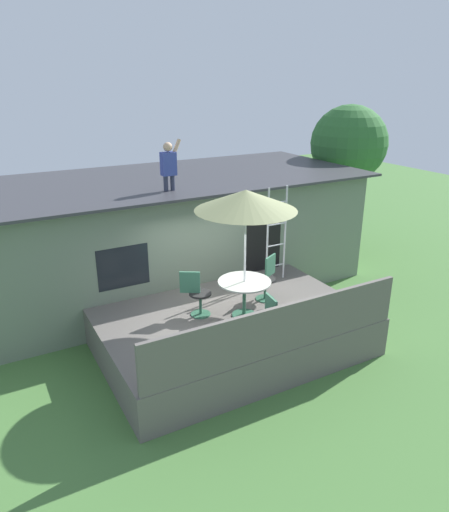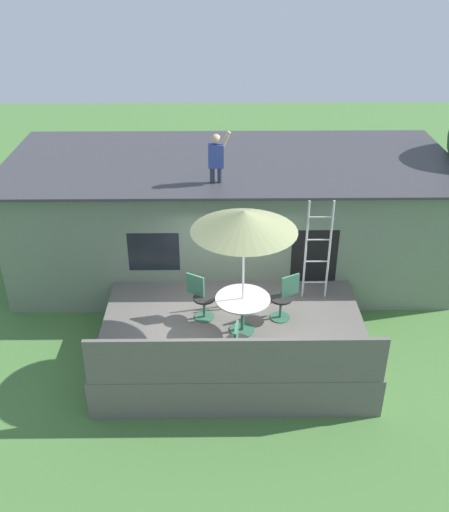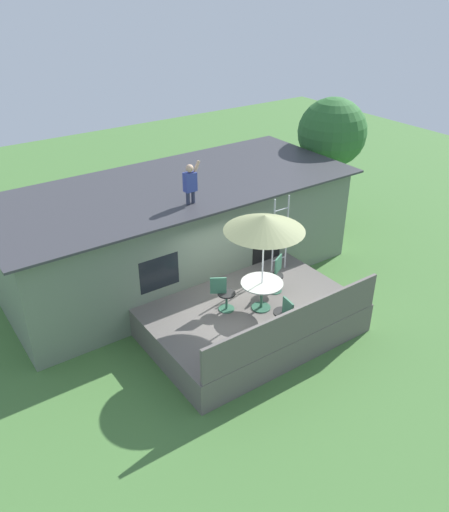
{
  "view_description": "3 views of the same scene",
  "coord_description": "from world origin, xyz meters",
  "px_view_note": "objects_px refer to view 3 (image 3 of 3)",
  "views": [
    {
      "loc": [
        -4.24,
        -7.38,
        5.25
      ],
      "look_at": [
        0.19,
        0.63,
        1.78
      ],
      "focal_mm": 33.31,
      "sensor_mm": 36.0,
      "label": 1
    },
    {
      "loc": [
        -0.29,
        -9.36,
        7.56
      ],
      "look_at": [
        -0.16,
        0.91,
        1.83
      ],
      "focal_mm": 40.97,
      "sensor_mm": 36.0,
      "label": 2
    },
    {
      "loc": [
        -6.7,
        -8.49,
        8.26
      ],
      "look_at": [
        -0.33,
        0.66,
        2.04
      ],
      "focal_mm": 36.52,
      "sensor_mm": 36.0,
      "label": 3
    }
  ],
  "objects_px": {
    "patio_table": "(262,288)",
    "patio_chair_right": "(276,275)",
    "patio_chair_left": "(224,294)",
    "patio_chair_near": "(284,314)",
    "patio_umbrella": "(264,223)",
    "backyard_tree": "(332,133)",
    "person_figure": "(190,181)",
    "step_ladder": "(280,235)"
  },
  "relations": [
    {
      "from": "patio_table",
      "to": "patio_chair_right",
      "type": "xyz_separation_m",
      "value": [
        0.84,
        0.45,
        -0.13
      ]
    },
    {
      "from": "patio_chair_left",
      "to": "patio_chair_near",
      "type": "xyz_separation_m",
      "value": [
        0.66,
        -1.5,
        0.0
      ]
    },
    {
      "from": "patio_table",
      "to": "patio_umbrella",
      "type": "relative_size",
      "value": 0.41
    },
    {
      "from": "patio_chair_left",
      "to": "backyard_tree",
      "type": "height_order",
      "value": "backyard_tree"
    },
    {
      "from": "patio_table",
      "to": "person_figure",
      "type": "relative_size",
      "value": 0.94
    },
    {
      "from": "person_figure",
      "to": "backyard_tree",
      "type": "bearing_deg",
      "value": 13.52
    },
    {
      "from": "step_ladder",
      "to": "backyard_tree",
      "type": "distance_m",
      "value": 5.58
    },
    {
      "from": "patio_chair_near",
      "to": "step_ladder",
      "type": "bearing_deg",
      "value": -29.66
    },
    {
      "from": "person_figure",
      "to": "patio_chair_right",
      "type": "height_order",
      "value": "person_figure"
    },
    {
      "from": "backyard_tree",
      "to": "patio_chair_right",
      "type": "bearing_deg",
      "value": -146.19
    },
    {
      "from": "patio_chair_right",
      "to": "patio_table",
      "type": "bearing_deg",
      "value": -0.0
    },
    {
      "from": "patio_umbrella",
      "to": "step_ladder",
      "type": "xyz_separation_m",
      "value": [
        1.56,
        1.19,
        -1.25
      ]
    },
    {
      "from": "patio_chair_right",
      "to": "patio_chair_near",
      "type": "xyz_separation_m",
      "value": [
        -0.98,
        -1.47,
        0.0
      ]
    },
    {
      "from": "backyard_tree",
      "to": "patio_chair_left",
      "type": "bearing_deg",
      "value": -153.11
    },
    {
      "from": "step_ladder",
      "to": "patio_chair_right",
      "type": "xyz_separation_m",
      "value": [
        -0.72,
        -0.74,
        -0.64
      ]
    },
    {
      "from": "person_figure",
      "to": "patio_chair_right",
      "type": "relative_size",
      "value": 1.21
    },
    {
      "from": "patio_chair_left",
      "to": "step_ladder",
      "type": "bearing_deg",
      "value": 47.97
    },
    {
      "from": "step_ladder",
      "to": "patio_chair_left",
      "type": "distance_m",
      "value": 2.54
    },
    {
      "from": "patio_umbrella",
      "to": "backyard_tree",
      "type": "relative_size",
      "value": 0.57
    },
    {
      "from": "patio_umbrella",
      "to": "patio_chair_right",
      "type": "bearing_deg",
      "value": 28.43
    },
    {
      "from": "person_figure",
      "to": "patio_table",
      "type": "bearing_deg",
      "value": -78.75
    },
    {
      "from": "step_ladder",
      "to": "patio_umbrella",
      "type": "bearing_deg",
      "value": -142.57
    },
    {
      "from": "patio_chair_left",
      "to": "backyard_tree",
      "type": "distance_m",
      "value": 8.06
    },
    {
      "from": "person_figure",
      "to": "patio_chair_left",
      "type": "xyz_separation_m",
      "value": [
        -0.32,
        -1.93,
        -2.25
      ]
    },
    {
      "from": "patio_chair_right",
      "to": "backyard_tree",
      "type": "bearing_deg",
      "value": -174.63
    },
    {
      "from": "patio_chair_right",
      "to": "backyard_tree",
      "type": "height_order",
      "value": "backyard_tree"
    },
    {
      "from": "patio_chair_right",
      "to": "person_figure",
      "type": "bearing_deg",
      "value": -84.59
    },
    {
      "from": "step_ladder",
      "to": "patio_chair_near",
      "type": "relative_size",
      "value": 2.39
    },
    {
      "from": "patio_table",
      "to": "backyard_tree",
      "type": "distance_m",
      "value": 7.59
    },
    {
      "from": "patio_table",
      "to": "patio_chair_right",
      "type": "height_order",
      "value": "patio_chair_right"
    },
    {
      "from": "patio_table",
      "to": "step_ladder",
      "type": "relative_size",
      "value": 0.47
    },
    {
      "from": "patio_umbrella",
      "to": "patio_chair_right",
      "type": "distance_m",
      "value": 2.12
    },
    {
      "from": "patio_chair_left",
      "to": "backyard_tree",
      "type": "bearing_deg",
      "value": 58.24
    },
    {
      "from": "patio_chair_left",
      "to": "patio_table",
      "type": "bearing_deg",
      "value": 0.0
    },
    {
      "from": "person_figure",
      "to": "patio_chair_near",
      "type": "xyz_separation_m",
      "value": [
        0.34,
        -3.44,
        -2.25
      ]
    },
    {
      "from": "patio_umbrella",
      "to": "patio_chair_near",
      "type": "bearing_deg",
      "value": -97.87
    },
    {
      "from": "patio_table",
      "to": "patio_chair_left",
      "type": "distance_m",
      "value": 0.95
    },
    {
      "from": "patio_chair_near",
      "to": "backyard_tree",
      "type": "relative_size",
      "value": 0.21
    },
    {
      "from": "patio_table",
      "to": "patio_chair_right",
      "type": "bearing_deg",
      "value": 28.43
    },
    {
      "from": "step_ladder",
      "to": "patio_chair_near",
      "type": "bearing_deg",
      "value": -127.54
    },
    {
      "from": "patio_chair_left",
      "to": "patio_chair_right",
      "type": "xyz_separation_m",
      "value": [
        1.64,
        -0.03,
        0.0
      ]
    },
    {
      "from": "patio_umbrella",
      "to": "patio_chair_near",
      "type": "distance_m",
      "value": 2.15
    }
  ]
}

